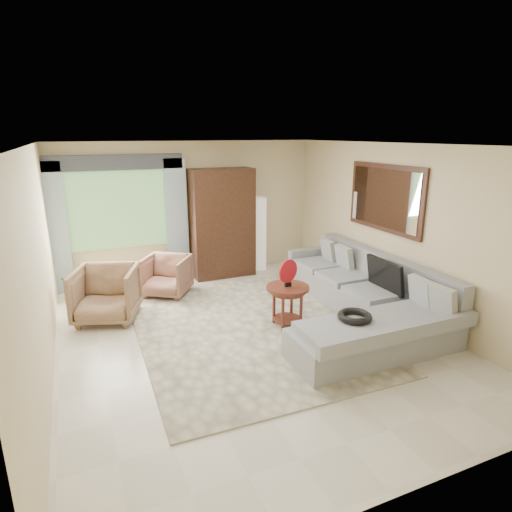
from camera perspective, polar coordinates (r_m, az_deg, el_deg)
name	(u,v)px	position (r m, az deg, el deg)	size (l,w,h in m)	color
ground	(249,336)	(6.09, -0.88, -10.65)	(6.00, 6.00, 0.00)	silver
area_rug	(246,328)	(6.29, -1.30, -9.62)	(3.00, 4.00, 0.02)	beige
sectional_sofa	(363,303)	(6.66, 14.12, -6.06)	(2.30, 3.46, 0.90)	#A1A5A9
tv_screen	(385,275)	(6.60, 16.82, -2.46)	(0.06, 0.74, 0.48)	black
garden_hose	(355,316)	(5.51, 13.00, -7.84)	(0.43, 0.43, 0.09)	black
coffee_table	(287,305)	(6.27, 4.20, -6.60)	(0.62, 0.62, 0.62)	#4E1B15
red_disc	(288,271)	(6.08, 4.31, -2.01)	(0.34, 0.34, 0.03)	#B0111B
armchair_left	(106,294)	(6.82, -19.34, -4.82)	(0.88, 0.90, 0.82)	#9B7454
armchair_right	(166,276)	(7.61, -11.88, -2.59)	(0.74, 0.76, 0.69)	#9B6954
potted_plant	(77,284)	(7.97, -22.80, -3.46)	(0.44, 0.38, 0.49)	#999999
armoire	(222,223)	(8.35, -4.54, 4.37)	(1.20, 0.55, 2.10)	black
floor_lamp	(259,234)	(8.75, 0.34, 2.96)	(0.24, 0.24, 1.50)	silver
window	(117,210)	(8.15, -18.00, 5.84)	(1.80, 0.04, 1.40)	#669E59
curtain_left	(55,230)	(8.08, -25.19, 3.20)	(0.40, 0.08, 2.30)	#9EB7CC
curtain_right	(177,220)	(8.26, -10.52, 4.73)	(0.40, 0.08, 2.30)	#9EB7CC
valance	(113,162)	(7.98, -18.48, 11.77)	(2.40, 0.12, 0.26)	#1E232D
wall_mirror	(385,198)	(7.10, 16.78, 7.40)	(0.05, 1.70, 1.05)	black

